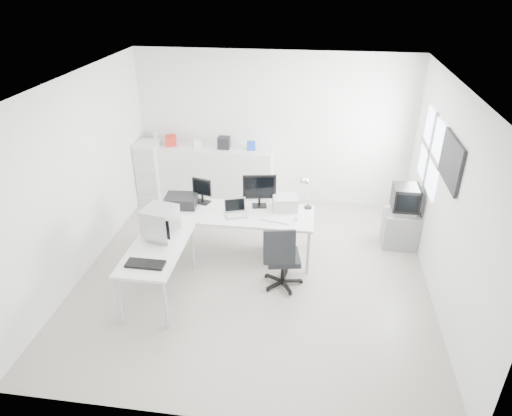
# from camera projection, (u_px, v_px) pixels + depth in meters

# --- Properties ---
(floor) EXTENTS (5.00, 5.00, 0.01)m
(floor) POSITION_uv_depth(u_px,v_px,m) (254.00, 273.00, 6.79)
(floor) COLOR beige
(floor) RESTS_ON ground
(ceiling) EXTENTS (5.00, 5.00, 0.01)m
(ceiling) POSITION_uv_depth(u_px,v_px,m) (254.00, 84.00, 5.46)
(ceiling) COLOR white
(ceiling) RESTS_ON back_wall
(back_wall) EXTENTS (5.00, 0.02, 2.80)m
(back_wall) POSITION_uv_depth(u_px,v_px,m) (274.00, 130.00, 8.31)
(back_wall) COLOR silver
(back_wall) RESTS_ON floor
(left_wall) EXTENTS (0.02, 5.00, 2.80)m
(left_wall) POSITION_uv_depth(u_px,v_px,m) (79.00, 178.00, 6.43)
(left_wall) COLOR silver
(left_wall) RESTS_ON floor
(right_wall) EXTENTS (0.02, 5.00, 2.80)m
(right_wall) POSITION_uv_depth(u_px,v_px,m) (448.00, 201.00, 5.82)
(right_wall) COLOR silver
(right_wall) RESTS_ON floor
(window) EXTENTS (0.02, 1.20, 1.10)m
(window) POSITION_uv_depth(u_px,v_px,m) (430.00, 152.00, 6.77)
(window) COLOR white
(window) RESTS_ON right_wall
(wall_picture) EXTENTS (0.04, 0.90, 0.60)m
(wall_picture) POSITION_uv_depth(u_px,v_px,m) (451.00, 161.00, 5.67)
(wall_picture) COLOR black
(wall_picture) RESTS_ON right_wall
(main_desk) EXTENTS (2.40, 0.80, 0.75)m
(main_desk) POSITION_uv_depth(u_px,v_px,m) (235.00, 234.00, 7.07)
(main_desk) COLOR silver
(main_desk) RESTS_ON floor
(side_desk) EXTENTS (0.70, 1.40, 0.75)m
(side_desk) POSITION_uv_depth(u_px,v_px,m) (159.00, 271.00, 6.21)
(side_desk) COLOR silver
(side_desk) RESTS_ON floor
(drawer_pedestal) EXTENTS (0.40, 0.50, 0.60)m
(drawer_pedestal) POSITION_uv_depth(u_px,v_px,m) (280.00, 239.00, 7.06)
(drawer_pedestal) COLOR silver
(drawer_pedestal) RESTS_ON floor
(inkjet_printer) EXTENTS (0.50, 0.40, 0.17)m
(inkjet_printer) POSITION_uv_depth(u_px,v_px,m) (181.00, 201.00, 7.04)
(inkjet_printer) COLOR black
(inkjet_printer) RESTS_ON main_desk
(lcd_monitor_small) EXTENTS (0.35, 0.25, 0.39)m
(lcd_monitor_small) POSITION_uv_depth(u_px,v_px,m) (202.00, 191.00, 7.08)
(lcd_monitor_small) COLOR black
(lcd_monitor_small) RESTS_ON main_desk
(lcd_monitor_large) EXTENTS (0.54, 0.29, 0.53)m
(lcd_monitor_large) POSITION_uv_depth(u_px,v_px,m) (259.00, 191.00, 6.94)
(lcd_monitor_large) COLOR black
(lcd_monitor_large) RESTS_ON main_desk
(laptop) EXTENTS (0.39, 0.39, 0.20)m
(laptop) POSITION_uv_depth(u_px,v_px,m) (236.00, 210.00, 6.75)
(laptop) COLOR #B7B7BA
(laptop) RESTS_ON main_desk
(white_keyboard) EXTENTS (0.47, 0.23, 0.02)m
(white_keyboard) POSITION_uv_depth(u_px,v_px,m) (276.00, 220.00, 6.68)
(white_keyboard) COLOR silver
(white_keyboard) RESTS_ON main_desk
(white_mouse) EXTENTS (0.06, 0.06, 0.06)m
(white_mouse) POSITION_uv_depth(u_px,v_px,m) (297.00, 218.00, 6.67)
(white_mouse) COLOR silver
(white_mouse) RESTS_ON main_desk
(laser_printer) EXTENTS (0.42, 0.38, 0.21)m
(laser_printer) POSITION_uv_depth(u_px,v_px,m) (285.00, 203.00, 6.94)
(laser_printer) COLOR #B8B8B8
(laser_printer) RESTS_ON main_desk
(desk_lamp) EXTENTS (0.17, 0.17, 0.50)m
(desk_lamp) POSITION_uv_depth(u_px,v_px,m) (309.00, 193.00, 6.90)
(desk_lamp) COLOR silver
(desk_lamp) RESTS_ON main_desk
(crt_monitor) EXTENTS (0.44, 0.44, 0.43)m
(crt_monitor) POSITION_uv_depth(u_px,v_px,m) (161.00, 224.00, 6.15)
(crt_monitor) COLOR #B7B7BA
(crt_monitor) RESTS_ON side_desk
(black_keyboard) EXTENTS (0.49, 0.20, 0.03)m
(black_keyboard) POSITION_uv_depth(u_px,v_px,m) (145.00, 264.00, 5.68)
(black_keyboard) COLOR black
(black_keyboard) RESTS_ON side_desk
(office_chair) EXTENTS (0.68, 0.68, 1.01)m
(office_chair) POSITION_uv_depth(u_px,v_px,m) (283.00, 255.00, 6.32)
(office_chair) COLOR #232427
(office_chair) RESTS_ON floor
(tv_cabinet) EXTENTS (0.55, 0.45, 0.60)m
(tv_cabinet) POSITION_uv_depth(u_px,v_px,m) (400.00, 229.00, 7.34)
(tv_cabinet) COLOR gray
(tv_cabinet) RESTS_ON floor
(crt_tv) EXTENTS (0.50, 0.48, 0.45)m
(crt_tv) POSITION_uv_depth(u_px,v_px,m) (405.00, 200.00, 7.09)
(crt_tv) COLOR black
(crt_tv) RESTS_ON tv_cabinet
(sideboard) EXTENTS (2.19, 0.55, 1.09)m
(sideboard) POSITION_uv_depth(u_px,v_px,m) (215.00, 175.00, 8.61)
(sideboard) COLOR silver
(sideboard) RESTS_ON floor
(clutter_box_a) EXTENTS (0.24, 0.23, 0.19)m
(clutter_box_a) POSITION_uv_depth(u_px,v_px,m) (171.00, 141.00, 8.41)
(clutter_box_a) COLOR red
(clutter_box_a) RESTS_ON sideboard
(clutter_box_b) EXTENTS (0.17, 0.16, 0.14)m
(clutter_box_b) POSITION_uv_depth(u_px,v_px,m) (197.00, 143.00, 8.36)
(clutter_box_b) COLOR silver
(clutter_box_b) RESTS_ON sideboard
(clutter_box_c) EXTENTS (0.22, 0.20, 0.21)m
(clutter_box_c) POSITION_uv_depth(u_px,v_px,m) (224.00, 143.00, 8.28)
(clutter_box_c) COLOR black
(clutter_box_c) RESTS_ON sideboard
(clutter_box_d) EXTENTS (0.17, 0.15, 0.15)m
(clutter_box_d) POSITION_uv_depth(u_px,v_px,m) (251.00, 146.00, 8.23)
(clutter_box_d) COLOR #183CAD
(clutter_box_d) RESTS_ON sideboard
(clutter_bottle) EXTENTS (0.07, 0.07, 0.22)m
(clutter_bottle) POSITION_uv_depth(u_px,v_px,m) (156.00, 138.00, 8.47)
(clutter_bottle) COLOR silver
(clutter_bottle) RESTS_ON sideboard
(filing_cabinet) EXTENTS (0.41, 0.49, 1.19)m
(filing_cabinet) POSITION_uv_depth(u_px,v_px,m) (150.00, 172.00, 8.61)
(filing_cabinet) COLOR silver
(filing_cabinet) RESTS_ON floor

